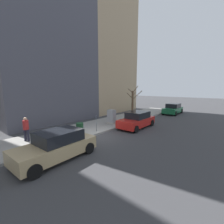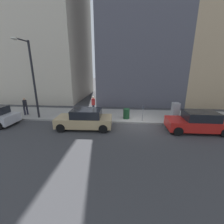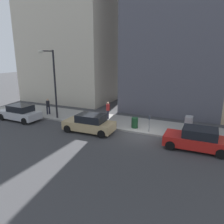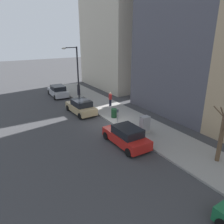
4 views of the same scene
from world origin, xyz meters
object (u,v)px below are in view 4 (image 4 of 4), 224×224
at_px(trash_bin, 114,113).
at_px(pedestrian_midblock, 79,88).
at_px(pedestrian_near_meter, 110,98).
at_px(streetlamp, 76,69).
at_px(parking_meter, 118,115).
at_px(parked_car_tan, 81,107).
at_px(bare_tree, 222,136).
at_px(parked_car_silver, 58,91).
at_px(parked_car_red, 126,136).
at_px(utility_box, 145,125).

height_order(trash_bin, pedestrian_midblock, pedestrian_midblock).
relative_size(pedestrian_near_meter, pedestrian_midblock, 1.00).
relative_size(streetlamp, trash_bin, 7.22).
height_order(parking_meter, pedestrian_midblock, pedestrian_midblock).
distance_m(parked_car_tan, bare_tree, 14.11).
bearing_deg(pedestrian_midblock, parking_meter, 118.62).
bearing_deg(parked_car_silver, bare_tree, -78.16).
height_order(parked_car_tan, streetlamp, streetlamp).
height_order(streetlamp, bare_tree, streetlamp).
bearing_deg(pedestrian_near_meter, parking_meter, -140.94).
bearing_deg(streetlamp, bare_tree, -82.83).
bearing_deg(streetlamp, parked_car_tan, -107.84).
distance_m(parked_car_red, parking_meter, 4.11).
bearing_deg(pedestrian_midblock, bare_tree, 126.49).
height_order(parked_car_tan, utility_box, utility_box).
height_order(parking_meter, pedestrian_near_meter, pedestrian_near_meter).
bearing_deg(utility_box, streetlamp, 94.71).
height_order(parking_meter, bare_tree, bare_tree).
bearing_deg(pedestrian_midblock, utility_box, 122.91).
distance_m(parked_car_silver, utility_box, 15.61).
relative_size(trash_bin, pedestrian_near_meter, 0.54).
xyz_separation_m(utility_box, bare_tree, (1.29, -6.01, 1.09)).
height_order(parked_car_tan, parked_car_silver, same).
bearing_deg(pedestrian_near_meter, pedestrian_midblock, 72.89).
relative_size(trash_bin, pedestrian_midblock, 0.54).
relative_size(parking_meter, pedestrian_midblock, 0.81).
bearing_deg(parking_meter, pedestrian_near_meter, 67.05).
xyz_separation_m(parked_car_red, pedestrian_near_meter, (3.60, 8.46, 0.35)).
distance_m(utility_box, trash_bin, 4.34).
bearing_deg(pedestrian_midblock, pedestrian_near_meter, 133.40).
relative_size(parking_meter, trash_bin, 1.50).
relative_size(utility_box, pedestrian_midblock, 0.86).
xyz_separation_m(utility_box, pedestrian_midblock, (-0.09, 14.00, 0.24)).
height_order(streetlamp, trash_bin, streetlamp).
distance_m(bare_tree, trash_bin, 10.55).
bearing_deg(trash_bin, parked_car_silver, 100.91).
xyz_separation_m(streetlamp, pedestrian_midblock, (0.92, 1.66, -2.93)).
bearing_deg(pedestrian_midblock, parked_car_silver, 2.69).
distance_m(parked_car_red, utility_box, 2.61).
height_order(parked_car_tan, pedestrian_midblock, pedestrian_midblock).
distance_m(utility_box, bare_tree, 6.24).
height_order(parked_car_red, trash_bin, parked_car_red).
distance_m(trash_bin, pedestrian_near_meter, 3.67).
relative_size(parked_car_tan, pedestrian_near_meter, 2.57).
relative_size(parked_car_silver, parking_meter, 3.15).
bearing_deg(bare_tree, parked_car_red, 126.01).
xyz_separation_m(pedestrian_near_meter, pedestrian_midblock, (-1.23, 6.38, 0.00)).
xyz_separation_m(streetlamp, bare_tree, (2.31, -18.35, -2.07)).
bearing_deg(bare_tree, parked_car_tan, 105.95).
distance_m(streetlamp, bare_tree, 18.61).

